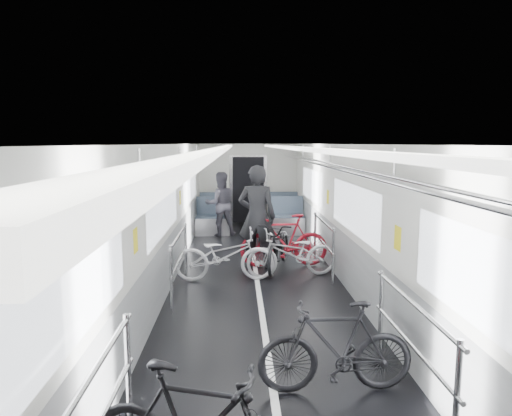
{
  "coord_description": "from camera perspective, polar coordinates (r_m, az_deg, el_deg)",
  "views": [
    {
      "loc": [
        -0.34,
        -6.99,
        2.42
      ],
      "look_at": [
        0.0,
        1.26,
        1.24
      ],
      "focal_mm": 32.0,
      "sensor_mm": 36.0,
      "label": 1
    }
  ],
  "objects": [
    {
      "name": "bike_right_far",
      "position": [
        8.99,
        3.55,
        -4.08
      ],
      "size": [
        1.76,
        0.59,
        1.04
      ],
      "primitive_type": "imported",
      "rotation": [
        0.0,
        0.0,
        -1.51
      ],
      "color": "maroon",
      "rests_on": "floor"
    },
    {
      "name": "bike_right_near",
      "position": [
        4.68,
        9.93,
        -16.74
      ],
      "size": [
        1.54,
        0.47,
        0.92
      ],
      "primitive_type": "imported",
      "rotation": [
        0.0,
        0.0,
        -1.54
      ],
      "color": "black",
      "rests_on": "floor"
    },
    {
      "name": "bike_aisle",
      "position": [
        8.84,
        2.95,
        -4.62
      ],
      "size": [
        1.11,
        1.89,
        0.94
      ],
      "primitive_type": "imported",
      "rotation": [
        0.0,
        0.0,
        -0.29
      ],
      "color": "black",
      "rests_on": "floor"
    },
    {
      "name": "bike_left_far",
      "position": [
        8.1,
        -3.94,
        -5.89
      ],
      "size": [
        1.78,
        0.68,
        0.92
      ],
      "primitive_type": "imported",
      "rotation": [
        0.0,
        0.0,
        1.61
      ],
      "color": "silver",
      "rests_on": "floor"
    },
    {
      "name": "bike_right_mid",
      "position": [
        8.33,
        4.53,
        -5.65
      ],
      "size": [
        1.75,
        0.86,
        0.88
      ],
      "primitive_type": "imported",
      "rotation": [
        0.0,
        0.0,
        -1.4
      ],
      "color": "#B9B9BE",
      "rests_on": "floor"
    },
    {
      "name": "car_shell",
      "position": [
        8.87,
        -0.14,
        -0.26
      ],
      "size": [
        3.02,
        14.01,
        2.41
      ],
      "color": "black",
      "rests_on": "ground"
    },
    {
      "name": "person_seated",
      "position": [
        11.98,
        -4.48,
        0.51
      ],
      "size": [
        0.93,
        0.8,
        1.68
      ],
      "primitive_type": "imported",
      "rotation": [
        0.0,
        0.0,
        3.36
      ],
      "color": "#2F2E36",
      "rests_on": "floor"
    },
    {
      "name": "person_standing",
      "position": [
        8.81,
        0.11,
        -1.11
      ],
      "size": [
        0.81,
        0.61,
        2.01
      ],
      "primitive_type": "imported",
      "rotation": [
        0.0,
        0.0,
        2.95
      ],
      "color": "black",
      "rests_on": "floor"
    }
  ]
}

